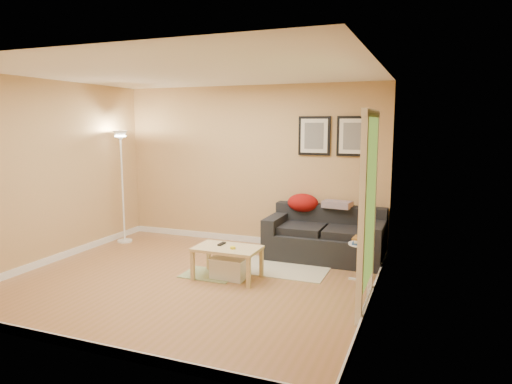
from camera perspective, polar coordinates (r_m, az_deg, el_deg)
floor at (r=6.03m, az=-7.97°, el=-10.77°), size 4.50×4.50×0.00m
ceiling at (r=5.72m, az=-8.52°, el=14.62°), size 4.50×4.50×0.00m
wall_back at (r=7.53m, az=-0.73°, el=3.32°), size 4.50×0.00×4.50m
wall_front at (r=4.13m, az=-22.00°, el=-1.62°), size 4.50×0.00×4.50m
wall_left at (r=7.11m, az=-24.25°, el=2.26°), size 0.00×4.00×4.00m
wall_right at (r=5.03m, az=14.70°, el=0.44°), size 0.00×4.00×4.00m
baseboard_back at (r=7.73m, az=-0.74°, el=-5.95°), size 4.50×0.02×0.10m
baseboard_front at (r=4.52m, az=-20.99°, el=-17.42°), size 4.50×0.02×0.10m
baseboard_left at (r=7.33m, az=-23.59°, el=-7.50°), size 0.02×4.00×0.10m
baseboard_right at (r=5.34m, az=14.07°, el=-12.95°), size 0.02×4.00×0.10m
sofa at (r=6.83m, az=8.63°, el=-5.20°), size 1.70×0.90×0.75m
red_throw at (r=7.11m, az=5.88°, el=-1.35°), size 0.48×0.36×0.28m
plaid_throw at (r=6.98m, az=10.14°, el=-1.53°), size 0.45×0.32×0.10m
framed_print_left at (r=7.14m, az=7.31°, el=6.99°), size 0.50×0.04×0.60m
framed_print_right at (r=7.02m, az=12.10°, el=6.84°), size 0.50×0.04×0.60m
area_rug at (r=6.39m, az=3.36°, el=-9.50°), size 1.25×0.85×0.01m
green_runner at (r=6.16m, az=-5.85°, el=-10.23°), size 0.70×0.50×0.01m
coffee_table at (r=5.95m, az=-3.60°, el=-8.84°), size 0.92×0.67×0.42m
remote_control at (r=6.01m, az=-4.32°, el=-6.48°), size 0.05×0.16×0.02m
tape_roll at (r=5.80m, az=-2.92°, el=-6.99°), size 0.07×0.07×0.03m
storage_bin at (r=5.99m, az=-3.33°, el=-9.41°), size 0.46×0.33×0.28m
side_table at (r=6.00m, az=12.94°, el=-8.54°), size 0.32×0.32×0.49m
book_stack at (r=5.93m, az=13.02°, el=-5.90°), size 0.21×0.26×0.08m
floor_lamp at (r=7.92m, az=-16.35°, el=0.26°), size 0.24×0.24×1.88m
doorway at (r=4.93m, az=13.80°, el=-2.93°), size 0.12×1.01×2.13m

